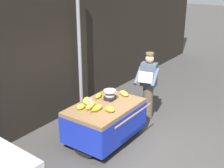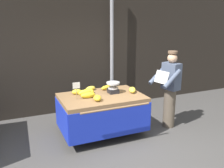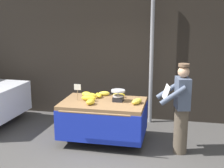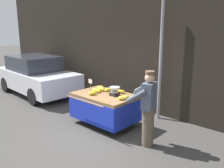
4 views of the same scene
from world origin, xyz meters
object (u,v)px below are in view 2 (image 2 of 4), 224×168
weighing_scale (113,88)px  banana_bunch_5 (97,98)px  price_sign (76,87)px  vendor_person (170,89)px  banana_bunch_6 (88,95)px  banana_bunch_4 (132,90)px  banana_cart (102,106)px  banana_bunch_7 (77,92)px  banana_bunch_0 (89,91)px  street_pole (112,46)px  banana_bunch_1 (91,88)px  banana_bunch_3 (106,88)px  banana_bunch_2 (85,93)px

weighing_scale → banana_bunch_5: size_ratio=1.24×
price_sign → vendor_person: bearing=-4.9°
banana_bunch_6 → banana_bunch_4: bearing=-0.6°
banana_cart → banana_bunch_4: banana_bunch_4 is taller
weighing_scale → vendor_person: 1.27m
banana_bunch_7 → banana_bunch_0: bearing=-1.6°
banana_bunch_7 → vendor_person: bearing=-14.2°
street_pole → banana_bunch_0: 1.68m
banana_bunch_5 → banana_bunch_6: size_ratio=0.76×
banana_cart → banana_bunch_1: banana_bunch_1 is taller
banana_cart → banana_bunch_6: size_ratio=5.63×
banana_bunch_3 → banana_bunch_1: bearing=166.8°
street_pole → vendor_person: street_pole is taller
banana_bunch_5 → vendor_person: size_ratio=0.13×
banana_bunch_2 → banana_bunch_5: banana_bunch_2 is taller
weighing_scale → banana_bunch_5: bearing=-144.2°
banana_bunch_7 → banana_bunch_1: bearing=23.0°
banana_bunch_7 → vendor_person: size_ratio=0.12×
banana_bunch_0 → vendor_person: bearing=-16.1°
banana_bunch_3 → banana_bunch_2: bearing=-158.4°
price_sign → banana_bunch_4: bearing=-0.3°
banana_bunch_0 → banana_bunch_3: 0.43m
street_pole → vendor_person: (0.70, -1.60, -0.81)m
banana_cart → banana_bunch_1: size_ratio=7.01×
banana_bunch_4 → banana_bunch_7: (-1.12, 0.33, 0.00)m
banana_bunch_2 → banana_bunch_4: banana_bunch_2 is taller
banana_bunch_5 → banana_bunch_4: bearing=14.8°
banana_bunch_6 → vendor_person: size_ratio=0.17×
weighing_scale → banana_bunch_0: (-0.46, 0.21, -0.07)m
weighing_scale → banana_bunch_4: size_ratio=0.95×
banana_bunch_0 → banana_bunch_4: banana_bunch_4 is taller
banana_bunch_2 → banana_bunch_3: 0.60m
banana_bunch_2 → banana_bunch_3: size_ratio=1.08×
street_pole → banana_bunch_1: size_ratio=14.01×
banana_bunch_5 → vendor_person: bearing=2.0°
banana_bunch_3 → vendor_person: size_ratio=0.15×
street_pole → banana_bunch_6: 1.97m
banana_bunch_2 → banana_cart: bearing=-24.7°
banana_bunch_5 → price_sign: bearing=145.1°
street_pole → banana_cart: 1.93m
banana_bunch_2 → banana_bunch_4: 1.01m
banana_bunch_7 → banana_bunch_4: bearing=-16.3°
banana_bunch_3 → banana_bunch_6: (-0.55, -0.39, 0.01)m
banana_bunch_5 → weighing_scale: bearing=35.8°
banana_bunch_2 → banana_bunch_3: (0.56, 0.22, -0.01)m
weighing_scale → vendor_person: vendor_person is taller
banana_cart → banana_bunch_5: size_ratio=7.45×
banana_bunch_4 → vendor_person: size_ratio=0.17×
banana_bunch_3 → banana_bunch_6: 0.67m
banana_bunch_1 → banana_bunch_4: 0.91m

